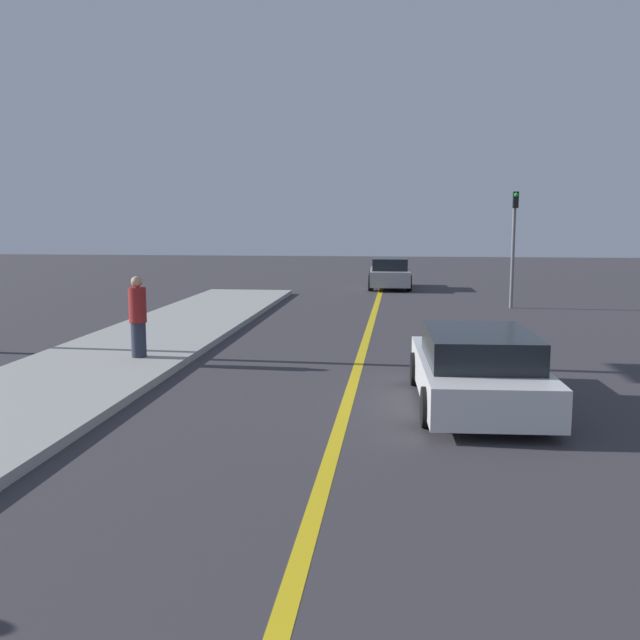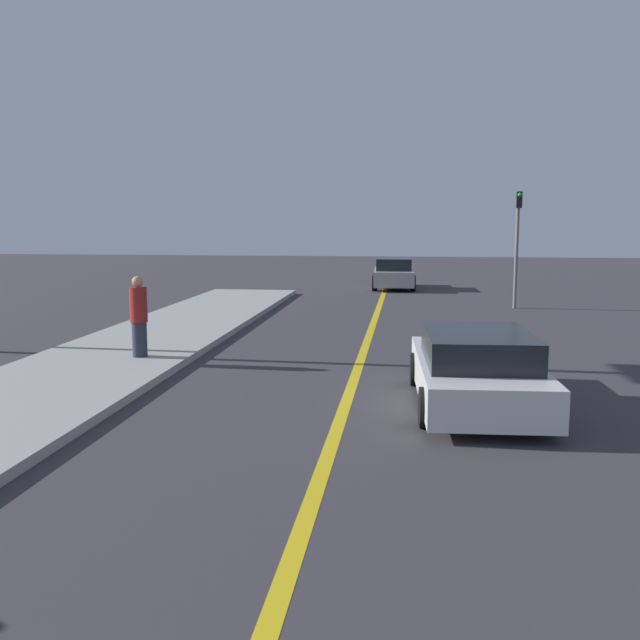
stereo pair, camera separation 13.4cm
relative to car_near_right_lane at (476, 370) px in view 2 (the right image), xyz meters
name	(u,v)px [view 2 (the right image)]	position (x,y,z in m)	size (l,w,h in m)	color
road_center_line	(366,345)	(-2.13, 5.54, -0.61)	(0.20, 60.00, 0.01)	gold
sidewalk_left	(105,362)	(-7.44, 2.38, -0.53)	(3.41, 29.67, 0.16)	#9E9E99
car_near_right_lane	(476,370)	(0.00, 0.00, 0.00)	(2.15, 4.47, 1.26)	silver
car_ahead_center	(394,274)	(-1.78, 20.01, 0.05)	(1.94, 3.99, 1.36)	#9E9EA3
pedestrian_mid_group	(139,317)	(-6.77, 2.64, 0.41)	(0.37, 0.37, 1.72)	#282D3D
traffic_light	(517,237)	(2.53, 13.37, 1.84)	(0.18, 0.40, 3.97)	slate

